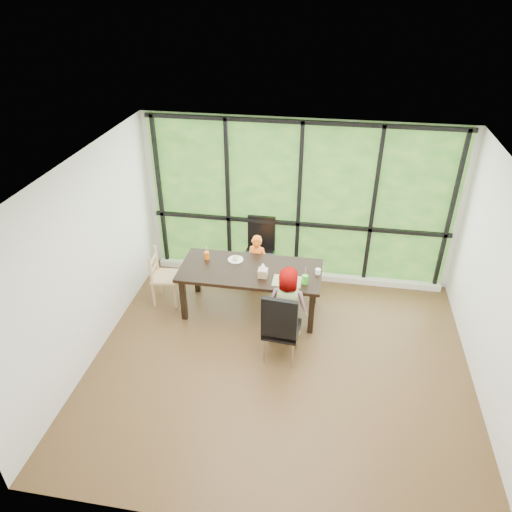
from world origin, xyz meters
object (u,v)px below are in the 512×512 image
(tissue_box, at_px, (263,273))
(child_older, at_px, (288,304))
(chair_window_leather, at_px, (259,251))
(plate_near, at_px, (287,281))
(child_toddler, at_px, (257,264))
(chair_end_beech, at_px, (166,277))
(plate_far, at_px, (236,260))
(white_mug, at_px, (318,271))
(dining_table, at_px, (251,290))
(green_cup, at_px, (305,280))
(orange_cup, at_px, (207,256))
(chair_interior_leather, at_px, (282,325))

(tissue_box, bearing_deg, child_older, -42.11)
(child_older, bearing_deg, chair_window_leather, -62.04)
(plate_near, bearing_deg, child_toddler, 125.85)
(child_older, height_order, plate_near, child_older)
(chair_end_beech, xyz_separation_m, plate_far, (1.07, 0.19, 0.31))
(white_mug, distance_m, tissue_box, 0.80)
(child_toddler, relative_size, plate_far, 4.21)
(chair_window_leather, distance_m, white_mug, 1.35)
(child_older, distance_m, white_mug, 0.71)
(chair_end_beech, relative_size, child_older, 0.79)
(child_toddler, distance_m, white_mug, 1.15)
(chair_window_leather, height_order, child_toddler, chair_window_leather)
(chair_end_beech, xyz_separation_m, plate_near, (1.91, -0.25, 0.31))
(dining_table, distance_m, child_older, 0.83)
(child_toddler, xyz_separation_m, plate_far, (-0.27, -0.34, 0.26))
(dining_table, height_order, green_cup, green_cup)
(tissue_box, bearing_deg, orange_cup, 160.20)
(green_cup, bearing_deg, tissue_box, 172.66)
(chair_interior_leather, bearing_deg, chair_window_leather, -67.56)
(chair_interior_leather, bearing_deg, tissue_box, -59.94)
(orange_cup, bearing_deg, chair_window_leather, 46.91)
(chair_interior_leather, distance_m, plate_far, 1.45)
(child_toddler, relative_size, orange_cup, 8.10)
(child_toddler, bearing_deg, chair_window_leather, 106.83)
(green_cup, bearing_deg, dining_table, 164.21)
(chair_window_leather, distance_m, orange_cup, 1.04)
(chair_interior_leather, bearing_deg, plate_far, -49.15)
(orange_cup, relative_size, white_mug, 1.52)
(plate_far, height_order, tissue_box, tissue_box)
(child_older, height_order, orange_cup, child_older)
(tissue_box, bearing_deg, green_cup, -7.34)
(white_mug, bearing_deg, plate_near, -147.05)
(chair_end_beech, bearing_deg, tissue_box, -102.32)
(child_toddler, bearing_deg, orange_cup, -138.20)
(plate_near, bearing_deg, white_mug, 32.95)
(chair_interior_leather, height_order, child_older, child_older)
(child_toddler, bearing_deg, tissue_box, -60.35)
(chair_window_leather, xyz_separation_m, child_toddler, (0.02, -0.35, -0.04))
(dining_table, height_order, tissue_box, tissue_box)
(plate_near, xyz_separation_m, white_mug, (0.42, 0.27, 0.03))
(chair_interior_leather, height_order, child_toddler, chair_interior_leather)
(plate_near, relative_size, white_mug, 2.99)
(plate_far, xyz_separation_m, orange_cup, (-0.44, -0.04, 0.05))
(green_cup, relative_size, tissue_box, 0.97)
(white_mug, relative_size, tissue_box, 0.59)
(plate_far, bearing_deg, green_cup, -22.53)
(chair_window_leather, height_order, plate_near, chair_window_leather)
(plate_far, distance_m, green_cup, 1.18)
(chair_window_leather, xyz_separation_m, tissue_box, (0.23, -1.06, 0.27))
(white_mug, bearing_deg, child_toddler, 152.45)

